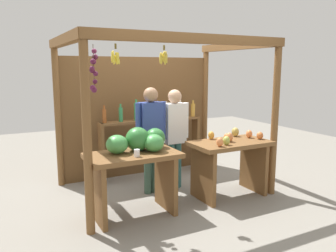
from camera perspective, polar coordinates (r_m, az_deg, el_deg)
name	(u,v)px	position (r m, az deg, el deg)	size (l,w,h in m)	color
ground_plane	(163,189)	(5.40, -0.91, -10.51)	(12.00, 12.00, 0.00)	gray
market_stall	(151,101)	(5.46, -2.96, 4.15)	(2.87, 1.95, 2.28)	brown
fruit_counter_left	(137,158)	(4.34, -5.31, -5.36)	(1.15, 0.64, 1.13)	brown
fruit_counter_right	(230,156)	(5.05, 10.38, -5.02)	(1.15, 0.65, 0.96)	brown
bottle_shelf_unit	(153,131)	(5.85, -2.62, -0.78)	(1.84, 0.22, 1.36)	brown
vendor_man	(151,131)	(5.00, -2.87, -0.82)	(0.48, 0.22, 1.59)	#385645
vendor_woman	(175,130)	(5.23, 1.12, -0.69)	(0.48, 0.21, 1.55)	#2F605D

